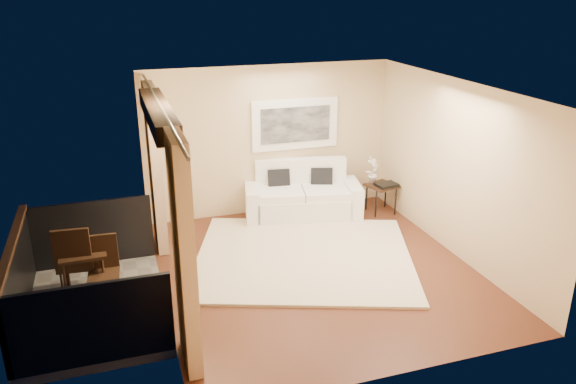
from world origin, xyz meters
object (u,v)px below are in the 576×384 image
balcony_chair_near (103,265)px  ice_bucket (70,242)px  bistro_table (83,256)px  side_table (382,188)px  balcony_chair_far (74,258)px  sofa (302,197)px  orchid (373,169)px

balcony_chair_near → ice_bucket: 0.55m
bistro_table → side_table: bearing=16.0°
bistro_table → balcony_chair_far: balcony_chair_far is taller
sofa → balcony_chair_far: bearing=-141.9°
bistro_table → balcony_chair_far: 0.12m
orchid → bistro_table: (-5.05, -1.66, -0.18)m
side_table → balcony_chair_near: size_ratio=0.65×
bistro_table → balcony_chair_near: bearing=-37.8°
bistro_table → balcony_chair_near: 0.32m
sofa → bistro_table: (-3.73, -1.82, 0.26)m
side_table → orchid: (-0.12, 0.17, 0.31)m
orchid → ice_bucket: 5.42m
bistro_table → ice_bucket: bearing=145.8°
balcony_chair_near → side_table: bearing=22.1°
balcony_chair_far → ice_bucket: 0.23m
orchid → ice_bucket: orchid is taller
side_table → ice_bucket: bearing=-165.3°
orchid → ice_bucket: bearing=-163.2°
orchid → balcony_chair_far: (-5.15, -1.72, -0.16)m
balcony_chair_far → balcony_chair_near: bearing=164.2°
orchid → balcony_chair_near: (-4.80, -1.85, -0.25)m
orchid → balcony_chair_far: bearing=-161.5°
sofa → orchid: (1.32, -0.16, 0.44)m
sofa → bistro_table: size_ratio=3.17×
balcony_chair_far → sofa: bearing=-149.3°
sofa → balcony_chair_near: size_ratio=2.37×
ice_bucket → orchid: bearing=16.8°
side_table → balcony_chair_far: balcony_chair_far is taller
sofa → balcony_chair_far: balcony_chair_far is taller
side_table → balcony_chair_far: (-5.27, -1.55, 0.15)m
bistro_table → ice_bucket: size_ratio=3.48×
sofa → orchid: bearing=5.0°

